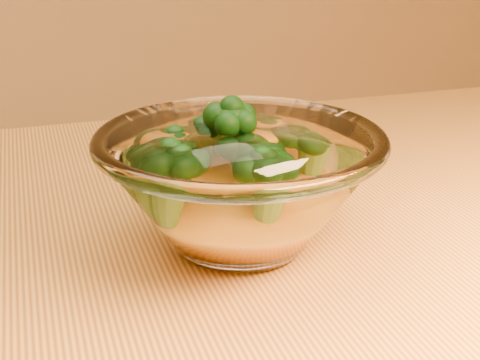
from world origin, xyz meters
name	(u,v)px	position (x,y,z in m)	size (l,w,h in m)	color
table	(250,331)	(0.00, 0.00, 0.65)	(1.20, 0.80, 0.75)	#BA8538
glass_bowl	(240,186)	(-0.01, -0.01, 0.81)	(0.24, 0.24, 0.11)	white
cheese_sauce	(240,210)	(-0.01, -0.01, 0.78)	(0.14, 0.14, 0.04)	#FFA615
broccoli_heap	(224,160)	(-0.02, 0.00, 0.82)	(0.16, 0.15, 0.09)	black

